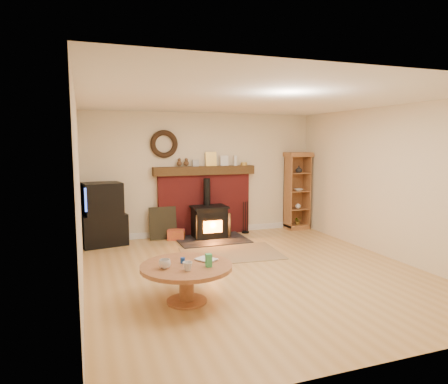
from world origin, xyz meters
name	(u,v)px	position (x,y,z in m)	size (l,w,h in m)	color
ground	(255,272)	(0.00, 0.00, 0.00)	(5.50, 5.50, 0.00)	tan
room_shell	(252,160)	(-0.02, 0.09, 1.72)	(5.02, 5.52, 2.61)	beige
chimney_breast	(205,198)	(0.00, 2.67, 0.80)	(2.20, 0.22, 1.78)	maroon
wood_stove	(210,223)	(-0.01, 2.27, 0.33)	(1.40, 1.00, 1.24)	black
area_rug	(231,253)	(0.01, 1.06, 0.01)	(1.73, 1.19, 0.01)	brown
tv_unit	(103,215)	(-2.11, 2.47, 0.58)	(0.92, 0.72, 1.22)	black
curio_cabinet	(297,191)	(2.18, 2.55, 0.88)	(0.57, 0.41, 1.76)	brown
firelog_box	(176,235)	(-0.69, 2.40, 0.11)	(0.34, 0.21, 0.21)	orange
leaning_painting	(163,223)	(-0.93, 2.55, 0.33)	(0.56, 0.03, 0.67)	black
fire_tools	(245,227)	(0.88, 2.50, 0.13)	(0.16, 0.16, 0.70)	black
coffee_table	(186,272)	(-1.29, -0.81, 0.39)	(1.14, 1.14, 0.64)	brown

